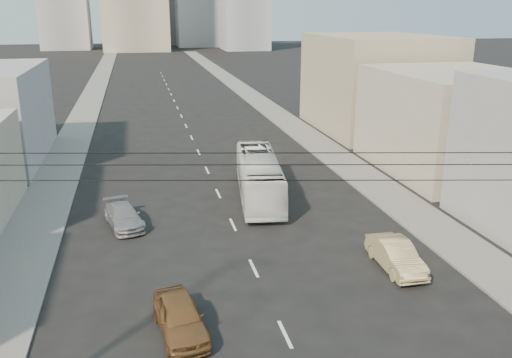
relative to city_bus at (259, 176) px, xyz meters
name	(u,v)px	position (x,y,z in m)	size (l,w,h in m)	color
sidewalk_left	(90,101)	(-14.42, 45.46, -1.48)	(3.50, 180.00, 0.12)	slate
sidewalk_right	(251,95)	(9.08, 45.46, -1.48)	(3.50, 180.00, 0.12)	slate
lane_dashes	(184,121)	(-2.67, 28.46, -1.53)	(0.15, 104.00, 0.01)	silver
city_bus	(259,176)	(0.00, 0.00, 0.00)	(2.58, 11.05, 3.08)	white
sedan_brown	(180,317)	(-6.81, -15.54, -0.80)	(1.75, 4.36, 1.48)	brown
sedan_tan	(396,255)	(4.36, -12.10, -0.81)	(1.55, 4.44, 1.46)	tan
sedan_grey	(124,216)	(-9.18, -3.32, -0.89)	(1.81, 4.44, 1.29)	gray
overhead_wires	(361,166)	(-2.67, -23.04, 7.43)	(23.01, 5.02, 0.72)	black
bldg_right_mid	(454,121)	(16.83, 3.46, 2.46)	(11.00, 14.00, 8.00)	#A69F86
bldg_right_far	(376,83)	(17.33, 19.46, 3.46)	(12.00, 16.00, 10.00)	tan
midrise_east	(245,4)	(27.33, 140.46, 12.46)	(14.00, 14.00, 28.00)	#94979C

